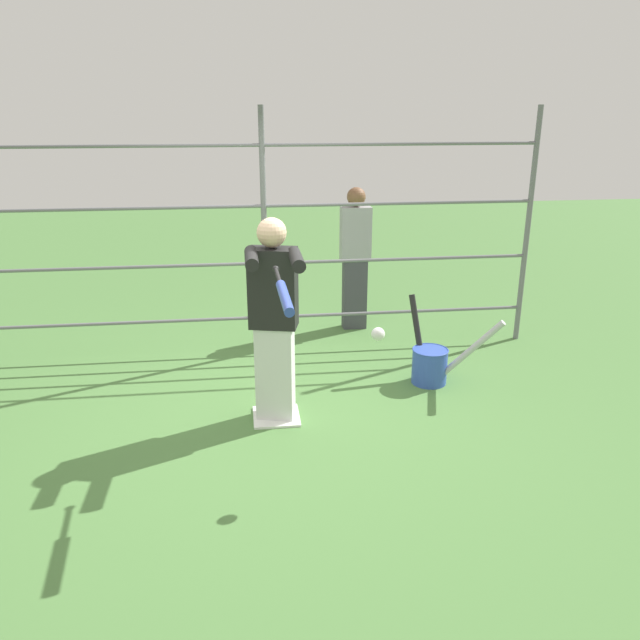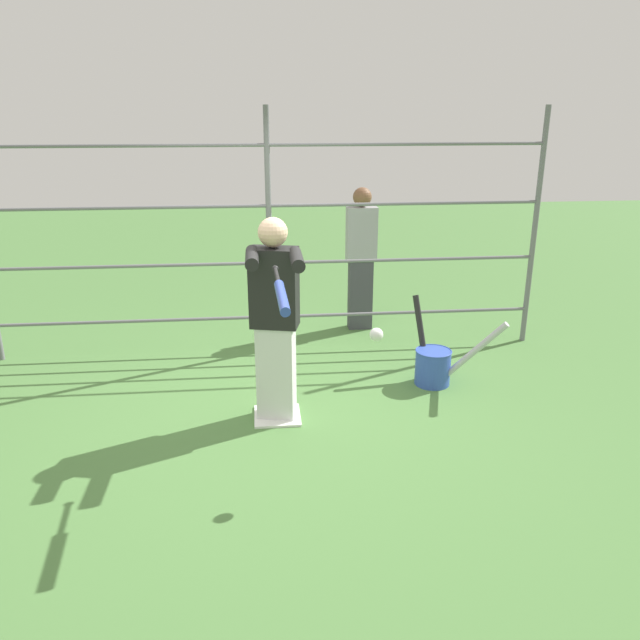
{
  "view_description": "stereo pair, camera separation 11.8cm",
  "coord_description": "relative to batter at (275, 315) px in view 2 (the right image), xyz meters",
  "views": [
    {
      "loc": [
        0.23,
        4.88,
        2.59
      ],
      "look_at": [
        -0.34,
        0.36,
        1.01
      ],
      "focal_mm": 35.0,
      "sensor_mm": 36.0,
      "label": 1
    },
    {
      "loc": [
        0.11,
        4.89,
        2.59
      ],
      "look_at": [
        -0.34,
        0.36,
        1.01
      ],
      "focal_mm": 35.0,
      "sensor_mm": 36.0,
      "label": 2
    }
  ],
  "objects": [
    {
      "name": "bat_bucket",
      "position": [
        -1.55,
        -0.56,
        -0.74
      ],
      "size": [
        0.77,
        0.71,
        0.83
      ],
      "color": "#3351B2",
      "rests_on": "ground"
    },
    {
      "name": "softball_in_flight",
      "position": [
        -0.68,
        0.88,
        0.13
      ],
      "size": [
        0.1,
        0.1,
        0.1
      ],
      "color": "white"
    },
    {
      "name": "home_plate",
      "position": [
        0.0,
        -0.02,
        -0.94
      ],
      "size": [
        0.4,
        0.4,
        0.02
      ],
      "color": "white",
      "rests_on": "ground"
    },
    {
      "name": "fence_backstop",
      "position": [
        0.0,
        -1.62,
        0.35
      ],
      "size": [
        5.86,
        0.06,
        2.59
      ],
      "color": "slate",
      "rests_on": "ground"
    },
    {
      "name": "baseball_bat_swinging",
      "position": [
        -0.02,
        0.97,
        0.47
      ],
      "size": [
        0.09,
        0.87,
        0.12
      ],
      "color": "black"
    },
    {
      "name": "batter",
      "position": [
        0.0,
        0.0,
        0.0
      ],
      "size": [
        0.44,
        0.66,
        1.75
      ],
      "color": "silver",
      "rests_on": "ground"
    },
    {
      "name": "ground_plane",
      "position": [
        0.0,
        -0.02,
        -0.95
      ],
      "size": [
        24.0,
        24.0,
        0.0
      ],
      "primitive_type": "plane",
      "color": "#4C7A3D"
    },
    {
      "name": "bystander_behind_fence",
      "position": [
        -1.09,
        -2.24,
        -0.06
      ],
      "size": [
        0.35,
        0.22,
        1.7
      ],
      "color": "#3F3F47",
      "rests_on": "ground"
    }
  ]
}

